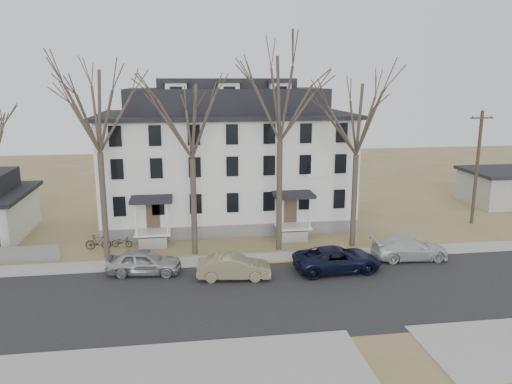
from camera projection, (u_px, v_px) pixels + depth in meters
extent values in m
plane|color=olive|center=(295.00, 311.00, 26.37)|extent=(120.00, 120.00, 0.00)
cube|color=#27272A|center=(287.00, 295.00, 28.30)|extent=(120.00, 10.00, 0.04)
cube|color=#A09F97|center=(269.00, 259.00, 34.09)|extent=(120.00, 2.00, 0.08)
cube|color=#A09F97|center=(130.00, 379.00, 20.43)|extent=(20.00, 5.00, 0.08)
cube|color=gold|center=(344.00, 260.00, 33.91)|extent=(14.00, 0.25, 0.06)
cube|color=slate|center=(227.00, 214.00, 43.35)|extent=(20.00, 10.00, 1.00)
cube|color=silver|center=(227.00, 163.00, 42.35)|extent=(20.00, 10.00, 8.00)
cube|color=black|center=(226.00, 115.00, 41.45)|extent=(20.80, 10.80, 0.30)
cube|color=black|center=(226.00, 101.00, 41.19)|extent=(16.00, 7.00, 2.00)
cube|color=black|center=(226.00, 83.00, 40.88)|extent=(11.00, 4.50, 0.80)
cube|color=white|center=(153.00, 232.00, 36.66)|extent=(2.60, 2.00, 0.16)
cube|color=white|center=(293.00, 226.00, 38.11)|extent=(2.60, 2.00, 0.16)
cube|color=white|center=(317.00, 169.00, 38.31)|extent=(1.60, 0.08, 1.20)
cube|color=#A09F97|center=(510.00, 188.00, 48.95)|extent=(8.00, 6.00, 3.00)
cube|color=black|center=(512.00, 171.00, 48.57)|extent=(8.50, 6.50, 0.30)
cylinder|color=#473B31|center=(104.00, 206.00, 33.49)|extent=(0.40, 0.40, 7.28)
cylinder|color=#473B31|center=(194.00, 207.00, 34.38)|extent=(0.40, 0.40, 6.76)
cylinder|color=#473B31|center=(279.00, 197.00, 35.10)|extent=(0.40, 0.40, 7.80)
cylinder|color=#473B31|center=(354.00, 201.00, 35.98)|extent=(0.40, 0.40, 6.76)
cylinder|color=#3D3023|center=(477.00, 168.00, 41.39)|extent=(0.28, 0.28, 9.50)
cube|color=#3D3023|center=(482.00, 118.00, 40.47)|extent=(2.00, 0.12, 0.12)
imported|color=#A6A6A6|center=(144.00, 262.00, 31.21)|extent=(4.78, 2.35, 1.57)
imported|color=#837C58|center=(234.00, 267.00, 30.48)|extent=(4.64, 2.04, 1.48)
imported|color=black|center=(337.00, 260.00, 31.70)|extent=(5.71, 2.89, 1.55)
imported|color=silver|center=(410.00, 249.00, 33.80)|extent=(5.23, 2.30, 1.49)
imported|color=black|center=(122.00, 242.00, 36.22)|extent=(1.59, 0.81, 0.80)
imported|color=black|center=(98.00, 243.00, 35.69)|extent=(1.85, 0.61, 1.10)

